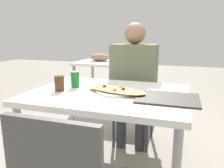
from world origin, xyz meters
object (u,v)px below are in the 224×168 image
(chair_far_seated, at_px, (136,96))
(person_seated, at_px, (134,75))
(pizza_main, at_px, (115,90))
(drink_glass, at_px, (59,83))
(soda_can, at_px, (75,79))
(dining_table, at_px, (109,102))

(chair_far_seated, bearing_deg, person_seated, 90.00)
(chair_far_seated, distance_m, pizza_main, 0.80)
(person_seated, bearing_deg, chair_far_seated, -90.00)
(chair_far_seated, distance_m, drink_glass, 0.97)
(soda_can, bearing_deg, pizza_main, -10.17)
(pizza_main, bearing_deg, soda_can, 169.83)
(chair_far_seated, height_order, drink_glass, chair_far_seated)
(pizza_main, xyz_separation_m, drink_glass, (-0.41, -0.08, 0.04))
(pizza_main, bearing_deg, drink_glass, -169.00)
(chair_far_seated, xyz_separation_m, soda_can, (-0.34, -0.70, 0.29))
(pizza_main, xyz_separation_m, soda_can, (-0.35, 0.06, 0.04))
(dining_table, distance_m, drink_glass, 0.39)
(person_seated, xyz_separation_m, drink_glass, (-0.40, -0.73, 0.04))
(person_seated, distance_m, soda_can, 0.68)
(dining_table, xyz_separation_m, person_seated, (0.04, 0.64, 0.09))
(person_seated, xyz_separation_m, pizza_main, (0.01, -0.65, 0.01))
(chair_far_seated, bearing_deg, dining_table, 86.61)
(person_seated, bearing_deg, pizza_main, 90.77)
(soda_can, bearing_deg, dining_table, -10.37)
(chair_far_seated, xyz_separation_m, person_seated, (0.00, -0.11, 0.24))
(soda_can, bearing_deg, chair_far_seated, 63.79)
(person_seated, relative_size, drink_glass, 11.23)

